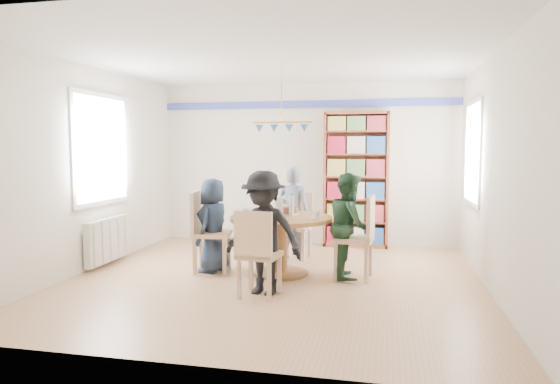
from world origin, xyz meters
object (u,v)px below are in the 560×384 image
(chair_far, at_px, (297,222))
(person_near, at_px, (264,233))
(chair_left, at_px, (205,228))
(person_left, at_px, (213,225))
(radiator, at_px, (108,240))
(person_far, at_px, (293,213))
(chair_right, at_px, (361,233))
(bookshelf, at_px, (356,181))
(person_right, at_px, (350,225))
(dining_table, at_px, (281,231))
(chair_near, at_px, (257,250))

(chair_far, distance_m, person_near, 1.92)
(chair_left, distance_m, person_left, 0.11)
(radiator, xyz_separation_m, chair_left, (1.46, -0.08, 0.23))
(chair_far, height_order, person_far, person_far)
(person_far, distance_m, person_near, 1.75)
(radiator, xyz_separation_m, chair_right, (3.46, -0.02, 0.22))
(chair_left, distance_m, bookshelf, 2.84)
(person_right, bearing_deg, dining_table, 83.57)
(chair_far, relative_size, person_far, 0.71)
(person_far, distance_m, bookshelf, 1.50)
(person_right, relative_size, person_far, 0.97)
(chair_far, distance_m, bookshelf, 1.42)
(chair_left, xyz_separation_m, chair_near, (0.95, -0.98, -0.06))
(person_far, bearing_deg, radiator, 28.30)
(chair_right, bearing_deg, person_left, -179.02)
(dining_table, height_order, person_far, person_far)
(bookshelf, bearing_deg, chair_far, -127.91)
(chair_left, xyz_separation_m, person_far, (0.99, 0.93, 0.10))
(chair_left, bearing_deg, dining_table, 3.22)
(chair_far, height_order, person_left, person_left)
(chair_left, relative_size, bookshelf, 0.48)
(dining_table, xyz_separation_m, person_far, (-0.01, 0.88, 0.12))
(radiator, bearing_deg, chair_left, -3.28)
(person_left, bearing_deg, person_right, 100.80)
(chair_right, distance_m, chair_near, 1.48)
(chair_far, bearing_deg, chair_right, -46.14)
(chair_left, xyz_separation_m, chair_right, (2.00, 0.06, -0.01))
(dining_table, distance_m, chair_left, 1.00)
(chair_right, bearing_deg, dining_table, -179.57)
(chair_left, distance_m, chair_right, 2.00)
(chair_near, relative_size, person_near, 0.70)
(person_right, xyz_separation_m, person_far, (-0.87, 0.83, 0.02))
(dining_table, xyz_separation_m, chair_right, (1.00, 0.01, 0.01))
(chair_near, bearing_deg, person_far, 88.95)
(person_right, distance_m, person_near, 1.27)
(person_far, bearing_deg, dining_table, 99.79)
(chair_near, bearing_deg, chair_right, 45.05)
(dining_table, relative_size, chair_right, 1.26)
(person_left, height_order, person_near, person_near)
(chair_left, bearing_deg, person_left, 17.62)
(person_near, bearing_deg, chair_far, 100.45)
(person_left, bearing_deg, chair_left, -63.84)
(chair_far, height_order, person_near, person_near)
(person_far, height_order, person_near, person_near)
(radiator, bearing_deg, bookshelf, 31.94)
(person_left, height_order, person_far, person_far)
(chair_left, height_order, chair_right, chair_left)
(person_near, bearing_deg, chair_right, 52.16)
(person_left, xyz_separation_m, person_far, (0.89, 0.90, 0.07))
(dining_table, relative_size, person_far, 0.96)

